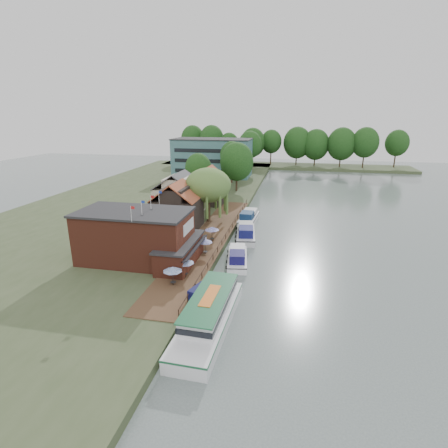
# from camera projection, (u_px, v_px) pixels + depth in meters

# --- Properties ---
(ground) EXTENTS (260.00, 260.00, 0.00)m
(ground) POSITION_uv_depth(u_px,v_px,m) (249.00, 273.00, 47.98)
(ground) COLOR #505D5D
(ground) RESTS_ON ground
(land_bank) EXTENTS (50.00, 140.00, 1.00)m
(land_bank) POSITION_uv_depth(u_px,v_px,m) (148.00, 200.00, 86.33)
(land_bank) COLOR #384728
(land_bank) RESTS_ON ground
(quay_deck) EXTENTS (6.00, 50.00, 0.10)m
(quay_deck) POSITION_uv_depth(u_px,v_px,m) (210.00, 238.00, 58.55)
(quay_deck) COLOR #47301E
(quay_deck) RESTS_ON land_bank
(quay_rail) EXTENTS (0.20, 49.00, 1.00)m
(quay_rail) POSITION_uv_depth(u_px,v_px,m) (226.00, 235.00, 58.36)
(quay_rail) COLOR black
(quay_rail) RESTS_ON land_bank
(pub) EXTENTS (20.00, 11.00, 7.30)m
(pub) POSITION_uv_depth(u_px,v_px,m) (148.00, 237.00, 48.37)
(pub) COLOR maroon
(pub) RESTS_ON land_bank
(hotel_block) EXTENTS (25.40, 12.40, 12.30)m
(hotel_block) POSITION_uv_depth(u_px,v_px,m) (212.00, 157.00, 115.44)
(hotel_block) COLOR #38666B
(hotel_block) RESTS_ON land_bank
(cottage_a) EXTENTS (8.60, 7.60, 8.50)m
(cottage_a) POSITION_uv_depth(u_px,v_px,m) (177.00, 206.00, 62.38)
(cottage_a) COLOR black
(cottage_a) RESTS_ON land_bank
(cottage_b) EXTENTS (9.60, 8.60, 8.50)m
(cottage_b) POSITION_uv_depth(u_px,v_px,m) (179.00, 193.00, 72.30)
(cottage_b) COLOR beige
(cottage_b) RESTS_ON land_bank
(cottage_c) EXTENTS (7.60, 7.60, 8.50)m
(cottage_c) POSITION_uv_depth(u_px,v_px,m) (209.00, 185.00, 79.92)
(cottage_c) COLOR black
(cottage_c) RESTS_ON land_bank
(willow) EXTENTS (8.60, 8.60, 10.43)m
(willow) POSITION_uv_depth(u_px,v_px,m) (208.00, 195.00, 65.88)
(willow) COLOR #476B2D
(willow) RESTS_ON land_bank
(umbrella_0) EXTENTS (2.37, 2.37, 2.38)m
(umbrella_0) POSITION_uv_depth(u_px,v_px,m) (173.00, 276.00, 42.02)
(umbrella_0) COLOR navy
(umbrella_0) RESTS_ON quay_deck
(umbrella_1) EXTENTS (2.40, 2.40, 2.38)m
(umbrella_1) POSITION_uv_depth(u_px,v_px,m) (185.00, 268.00, 44.26)
(umbrella_1) COLOR navy
(umbrella_1) RESTS_ON quay_deck
(umbrella_2) EXTENTS (2.20, 2.20, 2.38)m
(umbrella_2) POSITION_uv_depth(u_px,v_px,m) (205.00, 246.00, 51.37)
(umbrella_2) COLOR #1C249B
(umbrella_2) RESTS_ON quay_deck
(umbrella_3) EXTENTS (2.03, 2.03, 2.38)m
(umbrella_3) POSITION_uv_depth(u_px,v_px,m) (200.00, 242.00, 53.09)
(umbrella_3) COLOR navy
(umbrella_3) RESTS_ON quay_deck
(umbrella_4) EXTENTS (2.32, 2.32, 2.38)m
(umbrella_4) POSITION_uv_depth(u_px,v_px,m) (212.00, 234.00, 56.80)
(umbrella_4) COLOR #1B1B98
(umbrella_4) RESTS_ON quay_deck
(cruiser_0) EXTENTS (5.89, 9.98, 2.29)m
(cruiser_0) POSITION_uv_depth(u_px,v_px,m) (211.00, 290.00, 40.94)
(cruiser_0) COLOR silver
(cruiser_0) RESTS_ON ground
(cruiser_1) EXTENTS (4.58, 10.07, 2.34)m
(cruiser_1) POSITION_uv_depth(u_px,v_px,m) (237.00, 255.00, 50.95)
(cruiser_1) COLOR white
(cruiser_1) RESTS_ON ground
(cruiser_2) EXTENTS (5.00, 11.15, 2.64)m
(cruiser_2) POSITION_uv_depth(u_px,v_px,m) (246.00, 231.00, 61.10)
(cruiser_2) COLOR silver
(cruiser_2) RESTS_ON ground
(cruiser_3) EXTENTS (3.87, 10.71, 2.59)m
(cruiser_3) POSITION_uv_depth(u_px,v_px,m) (249.00, 216.00, 70.34)
(cruiser_3) COLOR white
(cruiser_3) RESTS_ON ground
(tour_boat) EXTENTS (4.76, 15.47, 3.35)m
(tour_boat) POSITION_uv_depth(u_px,v_px,m) (208.00, 313.00, 35.28)
(tour_boat) COLOR silver
(tour_boat) RESTS_ON ground
(swan) EXTENTS (0.44, 0.44, 0.44)m
(swan) POSITION_uv_depth(u_px,v_px,m) (197.00, 305.00, 39.47)
(swan) COLOR white
(swan) RESTS_ON ground
(bank_tree_0) EXTENTS (6.66, 6.66, 10.63)m
(bank_tree_0) POSITION_uv_depth(u_px,v_px,m) (198.00, 174.00, 88.27)
(bank_tree_0) COLOR #143811
(bank_tree_0) RESTS_ON land_bank
(bank_tree_1) EXTENTS (8.82, 8.82, 12.93)m
(bank_tree_1) POSITION_uv_depth(u_px,v_px,m) (237.00, 167.00, 92.61)
(bank_tree_1) COLOR #143811
(bank_tree_1) RESTS_ON land_bank
(bank_tree_2) EXTENTS (6.94, 6.94, 12.36)m
(bank_tree_2) POSITION_uv_depth(u_px,v_px,m) (232.00, 162.00, 103.56)
(bank_tree_2) COLOR #143811
(bank_tree_2) RESTS_ON land_bank
(bank_tree_3) EXTENTS (8.21, 8.21, 14.41)m
(bank_tree_3) POSITION_uv_depth(u_px,v_px,m) (250.00, 152.00, 122.09)
(bank_tree_3) COLOR #143811
(bank_tree_3) RESTS_ON land_bank
(bank_tree_4) EXTENTS (6.32, 6.32, 10.76)m
(bank_tree_4) POSITION_uv_depth(u_px,v_px,m) (241.00, 154.00, 131.17)
(bank_tree_4) COLOR #143811
(bank_tree_4) RESTS_ON land_bank
(bank_tree_5) EXTENTS (6.71, 6.71, 13.30)m
(bank_tree_5) POSITION_uv_depth(u_px,v_px,m) (252.00, 150.00, 135.93)
(bank_tree_5) COLOR #143811
(bank_tree_5) RESTS_ON land_bank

